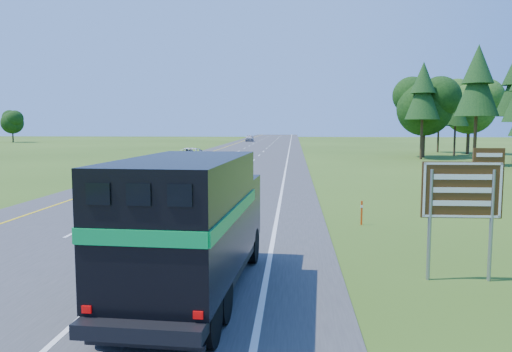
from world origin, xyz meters
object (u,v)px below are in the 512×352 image
(white_suv, at_px, (189,156))
(far_car, at_px, (249,138))
(horse_truck, at_px, (192,222))
(exit_sign, at_px, (463,195))

(white_suv, height_order, far_car, white_suv)
(horse_truck, bearing_deg, white_suv, 105.18)
(white_suv, bearing_deg, exit_sign, -63.73)
(far_car, xyz_separation_m, exit_sign, (14.39, -100.89, 1.42))
(exit_sign, bearing_deg, far_car, 97.63)
(far_car, height_order, exit_sign, exit_sign)
(horse_truck, height_order, white_suv, horse_truck)
(far_car, bearing_deg, exit_sign, -83.95)
(horse_truck, distance_m, far_car, 103.02)
(horse_truck, relative_size, exit_sign, 2.18)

